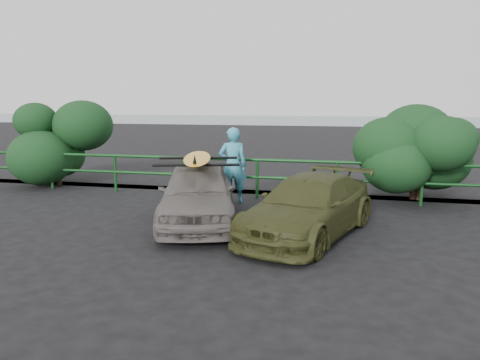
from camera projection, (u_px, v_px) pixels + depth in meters
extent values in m
plane|color=black|center=(137.00, 258.00, 7.53)|extent=(80.00, 80.00, 0.00)
plane|color=slate|center=(326.00, 118.00, 65.13)|extent=(200.00, 200.00, 0.00)
imported|color=slate|center=(198.00, 193.00, 9.51)|extent=(2.46, 3.99, 1.27)
imported|color=#3B3E1B|center=(309.00, 207.00, 8.68)|extent=(2.70, 4.13, 1.11)
imported|color=#3F9FBD|center=(233.00, 165.00, 11.42)|extent=(0.77, 0.60, 1.87)
ellipsoid|color=#FFA71A|center=(197.00, 158.00, 9.38)|extent=(1.21, 2.60, 0.08)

